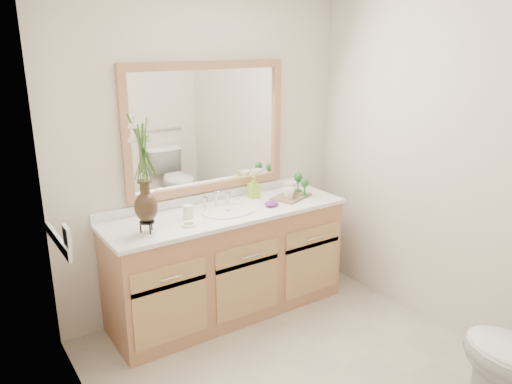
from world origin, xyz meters
TOP-DOWN VIEW (x-y plane):
  - floor at (0.00, 0.00)m, footprint 2.60×2.60m
  - wall_back at (0.00, 1.30)m, footprint 2.40×0.02m
  - wall_left at (-1.20, 0.00)m, footprint 0.02×2.60m
  - wall_right at (1.20, 0.00)m, footprint 0.02×2.60m
  - vanity at (0.00, 1.01)m, footprint 1.80×0.55m
  - counter at (0.00, 1.01)m, footprint 1.84×0.57m
  - sink at (0.00, 1.00)m, footprint 0.38×0.34m
  - mirror at (0.00, 1.28)m, footprint 1.32×0.04m
  - switch_plate at (-1.19, 0.76)m, footprint 0.02×0.12m
  - door at (-0.30, -1.29)m, footprint 0.80×0.03m
  - flower_vase at (-0.65, 0.94)m, footprint 0.18×0.18m
  - tumbler at (-0.30, 1.04)m, footprint 0.07×0.07m
  - soap_dish at (-0.37, 0.89)m, footprint 0.10×0.10m
  - soap_bottle at (0.34, 1.17)m, footprint 0.08×0.08m
  - purple_dish at (0.33, 0.92)m, footprint 0.13×0.12m
  - tray at (0.59, 1.00)m, footprint 0.37×0.31m
  - mug_left at (0.53, 0.96)m, footprint 0.12×0.11m
  - mug_right at (0.60, 1.04)m, footprint 0.15×0.15m
  - goblet_front at (0.68, 0.95)m, footprint 0.06×0.06m
  - goblet_back at (0.72, 1.08)m, footprint 0.07×0.07m

SIDE VIEW (x-z plane):
  - floor at x=0.00m, z-range 0.00..0.00m
  - vanity at x=0.00m, z-range 0.00..0.80m
  - sink at x=0.00m, z-range 0.66..0.89m
  - counter at x=0.00m, z-range 0.80..0.83m
  - tray at x=0.59m, z-range 0.83..0.85m
  - soap_dish at x=-0.37m, z-range 0.82..0.86m
  - purple_dish at x=0.33m, z-range 0.83..0.87m
  - tumbler at x=-0.30m, z-range 0.83..0.92m
  - mug_left at x=0.53m, z-range 0.85..0.94m
  - mug_right at x=0.60m, z-range 0.85..0.96m
  - soap_bottle at x=0.34m, z-range 0.83..0.99m
  - goblet_front at x=0.68m, z-range 0.87..1.02m
  - goblet_back at x=0.72m, z-range 0.87..1.03m
  - switch_plate at x=-1.19m, z-range 0.92..1.04m
  - door at x=-0.30m, z-range 0.00..2.00m
  - wall_back at x=0.00m, z-range 0.00..2.40m
  - wall_left at x=-1.20m, z-range 0.00..2.40m
  - wall_right at x=1.20m, z-range 0.00..2.40m
  - flower_vase at x=-0.65m, z-range 0.96..1.69m
  - mirror at x=0.00m, z-range 0.92..1.89m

